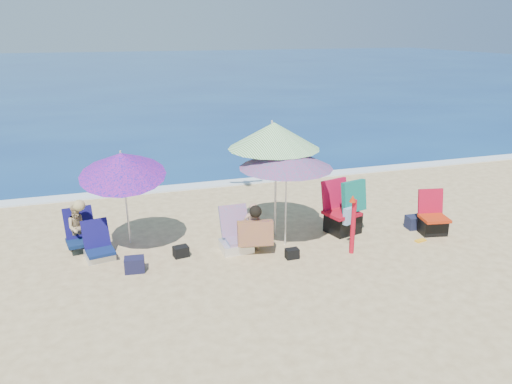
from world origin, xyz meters
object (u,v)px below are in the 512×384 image
object	(u,v)px
furled_umbrella	(353,221)
camp_chair_right	(344,214)
umbrella_striped	(274,136)
person_center	(254,229)
camp_chair_left	(432,221)
umbrella_blue	(122,164)
umbrella_turquoise	(286,157)
chair_rainbow	(237,238)
chair_navy	(99,249)
person_left	(79,227)

from	to	relation	value
furled_umbrella	camp_chair_right	size ratio (longest dim) A/B	1.01
umbrella_striped	person_center	bearing A→B (deg)	-133.49
furled_umbrella	camp_chair_left	world-z (taller)	furled_umbrella
umbrella_blue	camp_chair_right	bearing A→B (deg)	-4.50
umbrella_turquoise	umbrella_blue	distance (m)	2.98
umbrella_turquoise	umbrella_striped	world-z (taller)	umbrella_striped
camp_chair_left	chair_rainbow	bearing A→B (deg)	173.05
camp_chair_left	umbrella_striped	bearing A→B (deg)	164.35
camp_chair_right	umbrella_turquoise	bearing A→B (deg)	-171.28
umbrella_blue	camp_chair_left	xyz separation A→B (m)	(6.05, -0.92, -1.47)
chair_navy	person_left	bearing A→B (deg)	121.42
umbrella_turquoise	person_left	size ratio (longest dim) A/B	2.02
umbrella_striped	furled_umbrella	bearing A→B (deg)	-47.94
chair_navy	chair_rainbow	size ratio (longest dim) A/B	0.90
umbrella_striped	camp_chair_left	xyz separation A→B (m)	(3.17, -0.89, -1.81)
chair_navy	person_center	distance (m)	2.89
furled_umbrella	chair_navy	bearing A→B (deg)	164.95
person_left	chair_rainbow	bearing A→B (deg)	-17.56
umbrella_turquoise	umbrella_blue	size ratio (longest dim) A/B	0.95
camp_chair_left	camp_chair_right	size ratio (longest dim) A/B	0.79
person_center	furled_umbrella	bearing A→B (deg)	-19.23
umbrella_striped	umbrella_blue	distance (m)	2.90
camp_chair_left	person_left	xyz separation A→B (m)	(-6.92, 1.40, 0.18)
umbrella_turquoise	umbrella_blue	world-z (taller)	umbrella_blue
person_left	umbrella_turquoise	bearing A→B (deg)	-15.24
umbrella_turquoise	person_left	xyz separation A→B (m)	(-3.80, 1.04, -1.33)
umbrella_turquoise	camp_chair_left	distance (m)	3.48
umbrella_blue	camp_chair_left	size ratio (longest dim) A/B	2.33
chair_navy	person_left	world-z (taller)	person_left
chair_navy	chair_rainbow	world-z (taller)	chair_rainbow
furled_umbrella	umbrella_striped	bearing A→B (deg)	132.06
camp_chair_left	camp_chair_right	distance (m)	1.84
umbrella_striped	camp_chair_right	world-z (taller)	umbrella_striped
chair_navy	camp_chair_right	bearing A→B (deg)	-3.36
umbrella_striped	chair_rainbow	world-z (taller)	umbrella_striped
umbrella_striped	chair_rainbow	bearing A→B (deg)	-155.98
umbrella_turquoise	chair_navy	bearing A→B (deg)	171.86
chair_rainbow	person_center	size ratio (longest dim) A/B	0.82
umbrella_striped	person_left	distance (m)	4.12
camp_chair_right	person_center	distance (m)	2.07
person_center	person_left	world-z (taller)	person_left
umbrella_blue	person_center	size ratio (longest dim) A/B	2.20
camp_chair_right	umbrella_blue	bearing A→B (deg)	175.50
furled_umbrella	person_center	world-z (taller)	furled_umbrella
person_center	person_left	size ratio (longest dim) A/B	0.96
chair_rainbow	umbrella_turquoise	bearing A→B (deg)	-7.84
person_left	furled_umbrella	bearing A→B (deg)	-19.87
camp_chair_right	person_center	size ratio (longest dim) A/B	1.20
chair_rainbow	camp_chair_right	xyz separation A→B (m)	(2.32, 0.08, 0.21)
umbrella_striped	chair_rainbow	size ratio (longest dim) A/B	3.01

